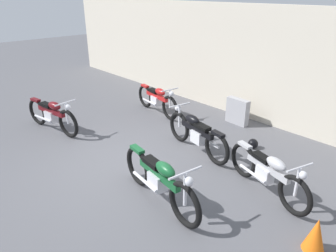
{
  "coord_description": "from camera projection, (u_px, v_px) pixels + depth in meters",
  "views": [
    {
      "loc": [
        4.97,
        -3.39,
        3.52
      ],
      "look_at": [
        -0.02,
        1.2,
        0.55
      ],
      "focal_mm": 33.5,
      "sensor_mm": 36.0,
      "label": 1
    }
  ],
  "objects": [
    {
      "name": "building_wall",
      "position": [
        249.0,
        63.0,
        8.92
      ],
      "size": [
        18.0,
        0.3,
        3.17
      ],
      "primitive_type": "cube",
      "color": "beige",
      "rests_on": "ground_plane"
    },
    {
      "name": "traffic_cone",
      "position": [
        316.0,
        235.0,
        4.51
      ],
      "size": [
        0.32,
        0.32,
        0.55
      ],
      "primitive_type": "cone",
      "color": "orange",
      "rests_on": "ground_plane"
    },
    {
      "name": "ground_plane",
      "position": [
        128.0,
        164.0,
        6.87
      ],
      "size": [
        40.0,
        40.0,
        0.0
      ],
      "primitive_type": "plane",
      "color": "#56565B"
    },
    {
      "name": "helmet",
      "position": [
        253.0,
        144.0,
        7.51
      ],
      "size": [
        0.24,
        0.24,
        0.24
      ],
      "primitive_type": "sphere",
      "color": "black",
      "rests_on": "ground_plane"
    },
    {
      "name": "motorcycle_maroon",
      "position": [
        52.0,
        115.0,
        8.31
      ],
      "size": [
        2.13,
        0.68,
        0.96
      ],
      "rotation": [
        0.0,
        0.0,
        0.17
      ],
      "color": "black",
      "rests_on": "ground_plane"
    },
    {
      "name": "motorcycle_silver",
      "position": [
        268.0,
        173.0,
        5.73
      ],
      "size": [
        1.99,
        0.79,
        0.92
      ],
      "rotation": [
        0.0,
        0.0,
        -0.28
      ],
      "color": "black",
      "rests_on": "ground_plane"
    },
    {
      "name": "motorcycle_black",
      "position": [
        196.0,
        133.0,
        7.24
      ],
      "size": [
        2.14,
        0.63,
        0.97
      ],
      "rotation": [
        0.0,
        0.0,
        2.98
      ],
      "color": "black",
      "rests_on": "ground_plane"
    },
    {
      "name": "motorcycle_red",
      "position": [
        157.0,
        99.0,
        9.51
      ],
      "size": [
        2.07,
        0.58,
        0.93
      ],
      "rotation": [
        0.0,
        0.0,
        -0.12
      ],
      "color": "black",
      "rests_on": "ground_plane"
    },
    {
      "name": "stone_marker",
      "position": [
        237.0,
        111.0,
        8.81
      ],
      "size": [
        0.68,
        0.23,
        0.73
      ],
      "primitive_type": "cube",
      "rotation": [
        0.0,
        0.0,
        -0.04
      ],
      "color": "#9E9EA3",
      "rests_on": "ground_plane"
    },
    {
      "name": "motorcycle_green",
      "position": [
        159.0,
        180.0,
        5.44
      ],
      "size": [
        2.24,
        0.63,
        1.01
      ],
      "rotation": [
        0.0,
        0.0,
        -0.12
      ],
      "color": "black",
      "rests_on": "ground_plane"
    }
  ]
}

